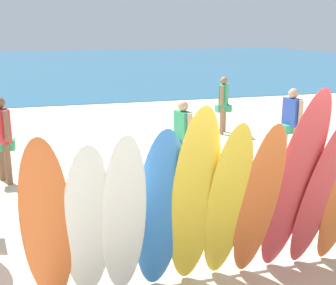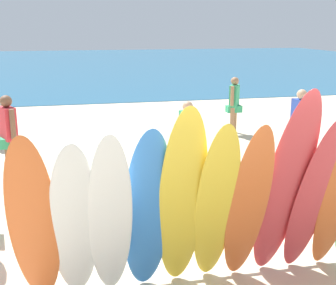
% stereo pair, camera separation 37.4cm
% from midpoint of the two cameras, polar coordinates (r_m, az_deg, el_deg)
% --- Properties ---
extents(ground, '(60.00, 60.00, 0.00)m').
position_cam_midpoint_polar(ground, '(19.23, -10.33, 5.52)').
color(ground, beige).
extents(ocean_water, '(60.00, 40.00, 0.02)m').
position_cam_midpoint_polar(ocean_water, '(37.76, -13.14, 9.88)').
color(ocean_water, '#235B7F').
rests_on(ocean_water, ground).
extents(surfboard_rack, '(4.31, 0.07, 0.61)m').
position_cam_midpoint_polar(surfboard_rack, '(5.78, 3.35, -11.15)').
color(surfboard_rack, brown).
rests_on(surfboard_rack, ground).
extents(surfboard_orange_0, '(0.55, 0.78, 2.10)m').
position_cam_midpoint_polar(surfboard_orange_0, '(4.78, -17.58, -10.53)').
color(surfboard_orange_0, orange).
rests_on(surfboard_orange_0, ground).
extents(surfboard_white_1, '(0.54, 0.79, 2.00)m').
position_cam_midpoint_polar(surfboard_white_1, '(4.80, -12.54, -10.69)').
color(surfboard_white_1, white).
rests_on(surfboard_white_1, ground).
extents(surfboard_white_2, '(0.49, 0.81, 2.09)m').
position_cam_midpoint_polar(surfboard_white_2, '(4.77, -8.01, -10.09)').
color(surfboard_white_2, white).
rests_on(surfboard_white_2, ground).
extents(surfboard_blue_3, '(0.58, 0.63, 2.07)m').
position_cam_midpoint_polar(surfboard_blue_3, '(4.95, -3.27, -9.15)').
color(surfboard_blue_3, '#337AD1').
rests_on(surfboard_blue_3, ground).
extents(surfboard_yellow_4, '(0.56, 0.78, 2.31)m').
position_cam_midpoint_polar(surfboard_yellow_4, '(4.94, 1.19, -7.66)').
color(surfboard_yellow_4, yellow).
rests_on(surfboard_yellow_4, ground).
extents(surfboard_yellow_5, '(0.54, 0.88, 2.13)m').
position_cam_midpoint_polar(surfboard_yellow_5, '(5.07, 5.47, -8.22)').
color(surfboard_yellow_5, yellow).
rests_on(surfboard_yellow_5, ground).
extents(surfboard_orange_6, '(0.49, 0.80, 2.10)m').
position_cam_midpoint_polar(surfboard_orange_6, '(5.18, 9.49, -8.00)').
color(surfboard_orange_6, orange).
rests_on(surfboard_orange_6, ground).
extents(surfboard_red_7, '(0.65, 0.91, 2.45)m').
position_cam_midpoint_polar(surfboard_red_7, '(5.33, 13.92, -5.57)').
color(surfboard_red_7, '#D13D42').
rests_on(surfboard_red_7, ground).
extents(surfboard_red_8, '(0.58, 0.81, 2.12)m').
position_cam_midpoint_polar(surfboard_red_8, '(5.59, 17.15, -6.65)').
color(surfboard_red_8, '#D13D42').
rests_on(surfboard_red_8, ground).
extents(beachgoer_strolling, '(0.41, 0.58, 1.58)m').
position_cam_midpoint_polar(beachgoer_strolling, '(9.06, 0.74, 1.23)').
color(beachgoer_strolling, tan).
rests_on(beachgoer_strolling, ground).
extents(beachgoer_by_water, '(0.45, 0.60, 1.73)m').
position_cam_midpoint_polar(beachgoer_by_water, '(9.28, -21.73, 1.04)').
color(beachgoer_by_water, brown).
rests_on(beachgoer_by_water, ground).
extents(beachgoer_midbeach, '(0.44, 0.62, 1.67)m').
position_cam_midpoint_polar(beachgoer_midbeach, '(10.47, 14.67, 2.92)').
color(beachgoer_midbeach, tan).
rests_on(beachgoer_midbeach, ground).
extents(beachgoer_near_rack, '(0.43, 0.53, 1.64)m').
position_cam_midpoint_polar(beachgoer_near_rack, '(12.82, 6.34, 5.35)').
color(beachgoer_near_rack, '#9E704C').
rests_on(beachgoer_near_rack, ground).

